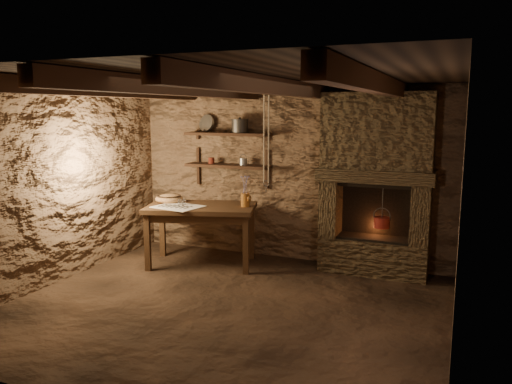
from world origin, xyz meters
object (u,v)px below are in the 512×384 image
at_px(wooden_bowl, 169,199).
at_px(red_pot, 382,222).
at_px(work_table, 202,233).
at_px(iron_stockpot, 240,127).
at_px(stoneware_jug, 245,193).

xyz_separation_m(wooden_bowl, red_pot, (2.85, 0.42, -0.17)).
xyz_separation_m(work_table, wooden_bowl, (-0.53, 0.05, 0.42)).
distance_m(work_table, red_pot, 2.38).
bearing_deg(iron_stockpot, red_pot, -3.42).
height_order(wooden_bowl, iron_stockpot, iron_stockpot).
relative_size(work_table, red_pot, 2.98).
relative_size(stoneware_jug, red_pot, 0.77).
bearing_deg(wooden_bowl, stoneware_jug, 5.31).
distance_m(stoneware_jug, red_pot, 1.79).
height_order(iron_stockpot, red_pot, iron_stockpot).
distance_m(iron_stockpot, red_pot, 2.32).
bearing_deg(wooden_bowl, work_table, -5.57).
xyz_separation_m(stoneware_jug, red_pot, (1.73, 0.32, -0.30)).
xyz_separation_m(work_table, red_pot, (2.31, 0.48, 0.26)).
bearing_deg(wooden_bowl, iron_stockpot, 32.99).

